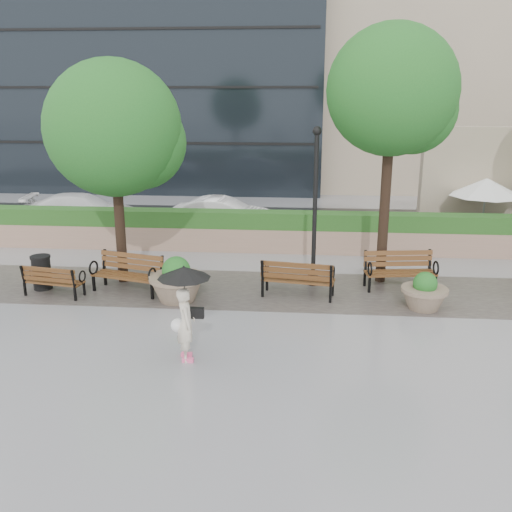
# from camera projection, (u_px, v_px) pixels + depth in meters

# --- Properties ---
(ground) EXTENTS (100.00, 100.00, 0.00)m
(ground) POSITION_uv_depth(u_px,v_px,m) (292.00, 336.00, 12.65)
(ground) COLOR gray
(ground) RESTS_ON ground
(cobble_strip) EXTENTS (28.00, 3.20, 0.01)m
(cobble_strip) POSITION_uv_depth(u_px,v_px,m) (295.00, 291.00, 15.52)
(cobble_strip) COLOR #383330
(cobble_strip) RESTS_ON ground
(hedge_wall) EXTENTS (24.00, 0.80, 1.35)m
(hedge_wall) POSITION_uv_depth(u_px,v_px,m) (298.00, 232.00, 19.16)
(hedge_wall) COLOR #9A7963
(hedge_wall) RESTS_ON ground
(asphalt_street) EXTENTS (40.00, 7.00, 0.00)m
(asphalt_street) POSITION_uv_depth(u_px,v_px,m) (299.00, 225.00, 23.17)
(asphalt_street) COLOR black
(asphalt_street) RESTS_ON ground
(bldg_stone) EXTENTS (18.00, 10.00, 20.00)m
(bldg_stone) POSITION_uv_depth(u_px,v_px,m) (490.00, 0.00, 31.03)
(bldg_stone) COLOR tan
(bldg_stone) RESTS_ON ground
(bench_0) EXTENTS (1.65, 0.88, 0.84)m
(bench_0) POSITION_uv_depth(u_px,v_px,m) (54.00, 287.00, 15.08)
(bench_0) COLOR brown
(bench_0) RESTS_ON ground
(bench_1) EXTENTS (2.02, 1.23, 1.02)m
(bench_1) POSITION_uv_depth(u_px,v_px,m) (128.00, 281.00, 15.36)
(bench_1) COLOR brown
(bench_1) RESTS_ON ground
(bench_2) EXTENTS (1.97, 1.03, 1.01)m
(bench_2) POSITION_uv_depth(u_px,v_px,m) (298.00, 286.00, 15.01)
(bench_2) COLOR brown
(bench_2) RESTS_ON ground
(bench_3) EXTENTS (1.98, 1.02, 1.02)m
(bench_3) POSITION_uv_depth(u_px,v_px,m) (399.00, 278.00, 15.62)
(bench_3) COLOR brown
(bench_3) RESTS_ON ground
(planter_left) EXTENTS (1.42, 1.42, 1.19)m
(planter_left) POSITION_uv_depth(u_px,v_px,m) (177.00, 284.00, 14.68)
(planter_left) COLOR #7F6B56
(planter_left) RESTS_ON ground
(planter_right) EXTENTS (1.15, 1.15, 0.96)m
(planter_right) POSITION_uv_depth(u_px,v_px,m) (424.00, 295.00, 14.14)
(planter_right) COLOR #7F6B56
(planter_right) RESTS_ON ground
(trash_bin) EXTENTS (0.54, 0.54, 0.90)m
(trash_bin) POSITION_uv_depth(u_px,v_px,m) (42.00, 273.00, 15.55)
(trash_bin) COLOR black
(trash_bin) RESTS_ON ground
(lamppost) EXTENTS (0.28, 0.28, 4.36)m
(lamppost) POSITION_uv_depth(u_px,v_px,m) (315.00, 218.00, 15.47)
(lamppost) COLOR black
(lamppost) RESTS_ON ground
(tree_0) EXTENTS (3.69, 3.63, 6.10)m
(tree_0) POSITION_uv_depth(u_px,v_px,m) (120.00, 132.00, 15.21)
(tree_0) COLOR black
(tree_0) RESTS_ON ground
(tree_1) EXTENTS (3.51, 3.43, 6.97)m
(tree_1) POSITION_uv_depth(u_px,v_px,m) (397.00, 96.00, 14.95)
(tree_1) COLOR black
(tree_1) RESTS_ON ground
(patio_umb_white) EXTENTS (2.50, 2.50, 2.30)m
(patio_umb_white) POSITION_uv_depth(u_px,v_px,m) (486.00, 188.00, 19.87)
(patio_umb_white) COLOR black
(patio_umb_white) RESTS_ON ground
(car_left) EXTENTS (4.67, 2.35, 1.30)m
(car_left) POSITION_uv_depth(u_px,v_px,m) (83.00, 210.00, 22.78)
(car_left) COLOR white
(car_left) RESTS_ON ground
(car_right) EXTENTS (4.00, 1.65, 1.29)m
(car_right) POSITION_uv_depth(u_px,v_px,m) (223.00, 214.00, 22.02)
(car_right) COLOR white
(car_right) RESTS_ON ground
(pedestrian) EXTENTS (1.06, 1.06, 1.95)m
(pedestrian) POSITION_uv_depth(u_px,v_px,m) (185.00, 304.00, 11.29)
(pedestrian) COLOR beige
(pedestrian) RESTS_ON ground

